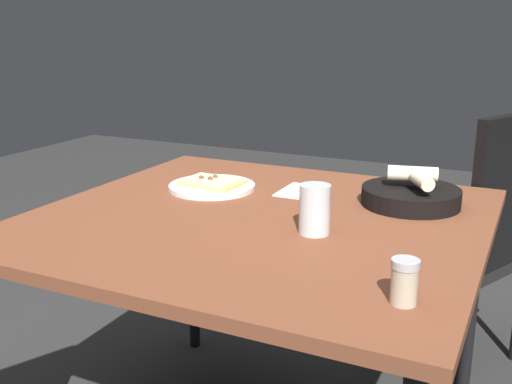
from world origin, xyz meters
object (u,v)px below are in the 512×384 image
(dining_table, at_px, (259,236))
(bread_basket, at_px, (411,194))
(chair_near, at_px, (475,231))
(pepper_shaker, at_px, (404,284))
(beer_glass, at_px, (315,212))
(pizza_plate, at_px, (212,185))

(dining_table, relative_size, bread_basket, 4.23)
(chair_near, bearing_deg, bread_basket, 166.02)
(pepper_shaker, bearing_deg, bread_basket, 10.47)
(pepper_shaker, height_order, chair_near, chair_near)
(beer_glass, bearing_deg, dining_table, 68.34)
(chair_near, bearing_deg, beer_glass, 161.30)
(bread_basket, distance_m, pepper_shaker, 0.62)
(bread_basket, height_order, pepper_shaker, bread_basket)
(pizza_plate, bearing_deg, pepper_shaker, -127.25)
(pepper_shaker, bearing_deg, dining_table, 51.98)
(pizza_plate, bearing_deg, bread_basket, -81.15)
(pizza_plate, height_order, pepper_shaker, pepper_shaker)
(dining_table, relative_size, pizza_plate, 4.34)
(dining_table, distance_m, pizza_plate, 0.30)
(beer_glass, xyz_separation_m, chair_near, (0.85, -0.29, -0.27))
(dining_table, distance_m, pepper_shaker, 0.58)
(beer_glass, relative_size, chair_near, 0.12)
(dining_table, height_order, chair_near, chair_near)
(pizza_plate, distance_m, bread_basket, 0.58)
(dining_table, relative_size, beer_glass, 9.51)
(pizza_plate, distance_m, chair_near, 0.96)
(beer_glass, distance_m, pepper_shaker, 0.39)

